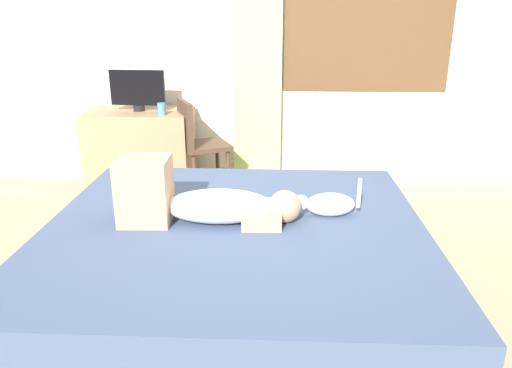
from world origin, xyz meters
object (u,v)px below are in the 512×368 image
cup (162,109)px  person_lying (200,201)px  desk (142,152)px  bed (236,269)px  cat (327,204)px  chair_by_desk (198,141)px  tv_monitor (138,90)px

cup → person_lying: bearing=-71.0°
desk → cup: (0.25, -0.17, 0.42)m
bed → cat: (0.48, 0.13, 0.33)m
person_lying → chair_by_desk: chair_by_desk is taller
person_lying → cat: bearing=8.7°
bed → tv_monitor: 2.22m
cat → desk: 2.30m
person_lying → desk: (-0.82, 1.84, -0.26)m
cat → tv_monitor: tv_monitor is taller
cat → cup: bearing=128.3°
bed → cup: bearing=114.0°
cat → cup: (-1.24, 1.57, 0.20)m
bed → person_lying: bearing=171.0°
chair_by_desk → cup: bearing=-171.4°
bed → tv_monitor: bearing=118.0°
bed → desk: (-1.00, 1.87, 0.11)m
cat → desk: size_ratio=0.40×
cat → person_lying: bearing=-171.3°
bed → person_lying: (-0.18, 0.03, 0.38)m
tv_monitor → cup: size_ratio=4.82×
chair_by_desk → bed: bearing=-74.8°
bed → cup: 1.93m
chair_by_desk → person_lying: bearing=-80.3°
cup → cat: bearing=-51.7°
desk → cup: size_ratio=9.01×
desk → bed: bearing=-61.8°
person_lying → tv_monitor: size_ratio=1.95×
person_lying → cup: 1.77m
person_lying → cat: 0.67m
person_lying → desk: person_lying is taller
person_lying → tv_monitor: bearing=113.8°
cat → cup: 2.01m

